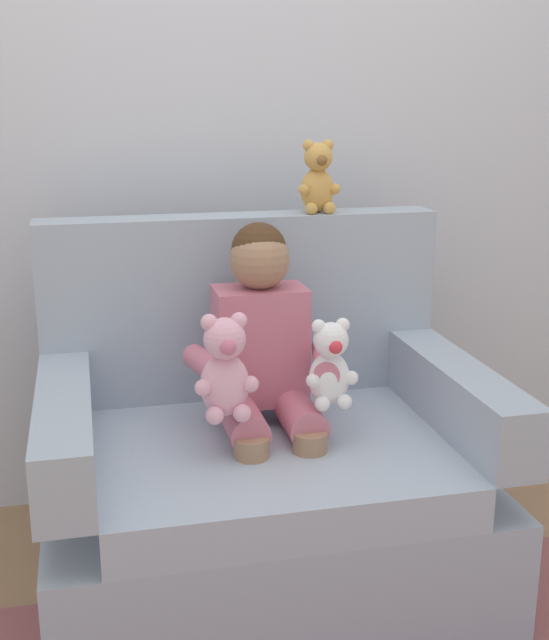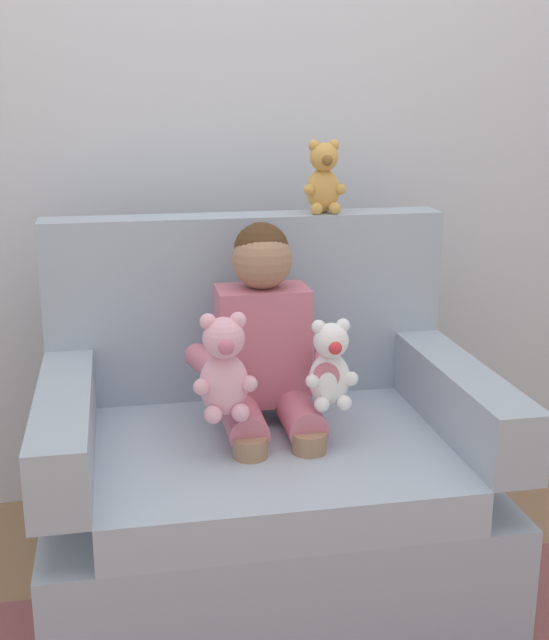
% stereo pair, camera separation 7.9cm
% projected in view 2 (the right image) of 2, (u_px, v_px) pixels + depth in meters
% --- Properties ---
extents(ground_plane, '(8.00, 8.00, 0.00)m').
position_uv_depth(ground_plane, '(268.00, 585.00, 2.45)').
color(ground_plane, '#936D4C').
extents(back_wall, '(6.00, 0.10, 2.60)m').
position_uv_depth(back_wall, '(228.00, 125.00, 2.79)').
color(back_wall, silver).
rests_on(back_wall, ground).
extents(armchair, '(1.23, 0.88, 1.05)m').
position_uv_depth(armchair, '(265.00, 477.00, 2.40)').
color(armchair, '#9EADBC').
rests_on(armchair, ground).
extents(seated_child, '(0.45, 0.39, 0.82)m').
position_uv_depth(seated_child, '(267.00, 356.00, 2.33)').
color(seated_child, '#C66B7F').
rests_on(seated_child, armchair).
extents(plush_white, '(0.14, 0.12, 0.24)m').
position_uv_depth(plush_white, '(330.00, 366.00, 2.21)').
color(plush_white, white).
rests_on(plush_white, armchair).
extents(plush_pink, '(0.17, 0.14, 0.28)m').
position_uv_depth(plush_pink, '(224.00, 369.00, 2.14)').
color(plush_pink, '#EAA8BC').
rests_on(plush_pink, armchair).
extents(plush_honey_on_backrest, '(0.13, 0.11, 0.22)m').
position_uv_depth(plush_honey_on_backrest, '(323.00, 179.00, 2.53)').
color(plush_honey_on_backrest, gold).
rests_on(plush_honey_on_backrest, armchair).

